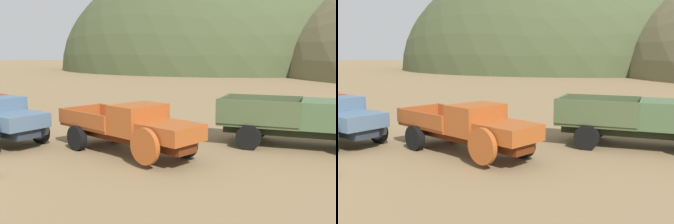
% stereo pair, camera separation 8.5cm
% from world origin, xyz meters
% --- Properties ---
extents(hill_distant, '(72.28, 65.11, 50.00)m').
position_xyz_m(hill_distant, '(-18.09, 81.31, 0.00)').
color(hill_distant, '#424C2D').
rests_on(hill_distant, ground).
extents(truck_oxide_orange, '(6.36, 3.65, 1.89)m').
position_xyz_m(truck_oxide_orange, '(4.36, 5.99, 1.00)').
color(truck_oxide_orange, '#51220D').
rests_on(truck_oxide_orange, ground).
extents(truck_weathered_green, '(6.72, 2.97, 1.91)m').
position_xyz_m(truck_weathered_green, '(10.08, 9.95, 1.02)').
color(truck_weathered_green, '#232B1B').
rests_on(truck_weathered_green, ground).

